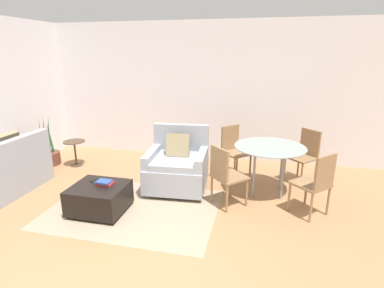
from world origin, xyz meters
TOP-DOWN VIEW (x-y plane):
  - ground_plane at (0.00, 0.00)m, footprint 20.00×20.00m
  - wall_back at (0.00, 3.51)m, footprint 12.00×0.06m
  - area_rug at (-0.39, 1.00)m, footprint 2.36×1.69m
  - armchair at (0.03, 1.82)m, footprint 0.99×0.98m
  - ottoman at (-0.82, 0.83)m, footprint 0.73×0.66m
  - book_stack at (-0.75, 0.89)m, footprint 0.23×0.17m
  - tv_remote_primary at (-0.88, 0.96)m, footprint 0.11×0.17m
  - tv_remote_secondary at (-0.96, 0.99)m, footprint 0.11×0.16m
  - potted_plant at (-2.76, 2.29)m, footprint 0.41×0.41m
  - side_table at (-2.20, 2.34)m, footprint 0.41×0.41m
  - dining_table at (1.46, 2.00)m, footprint 1.08×1.08m
  - dining_chair_near_left at (0.85, 1.39)m, footprint 0.59×0.59m
  - dining_chair_near_right at (2.07, 1.39)m, footprint 0.59×0.59m
  - dining_chair_far_left at (0.85, 2.61)m, footprint 0.59×0.59m
  - dining_chair_far_right at (2.07, 2.61)m, footprint 0.59×0.59m

SIDE VIEW (x-z plane):
  - ground_plane at x=0.00m, z-range 0.00..0.00m
  - area_rug at x=-0.39m, z-range 0.00..0.01m
  - potted_plant at x=-2.76m, z-range -0.32..0.71m
  - ottoman at x=-0.82m, z-range 0.02..0.41m
  - side_table at x=-2.20m, z-range 0.10..0.60m
  - armchair at x=0.03m, z-range -0.12..0.87m
  - tv_remote_primary at x=-0.88m, z-range 0.39..0.40m
  - tv_remote_secondary at x=-0.96m, z-range 0.39..0.40m
  - book_stack at x=-0.75m, z-range 0.39..0.44m
  - dining_chair_near_left at x=0.85m, z-range 0.07..0.97m
  - dining_chair_near_right at x=2.07m, z-range 0.07..0.97m
  - dining_chair_far_left at x=0.85m, z-range 0.07..0.97m
  - dining_chair_far_right at x=2.07m, z-range 0.07..0.97m
  - dining_table at x=1.46m, z-range 0.29..1.06m
  - wall_back at x=0.00m, z-range 0.00..2.75m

